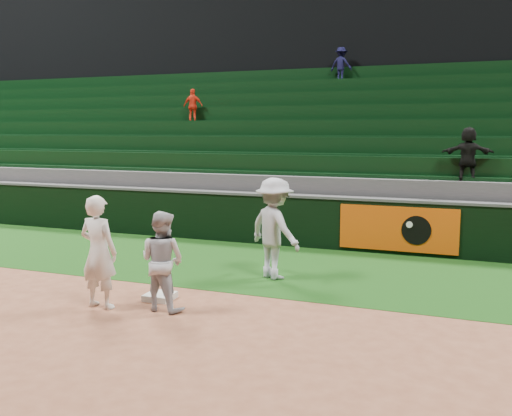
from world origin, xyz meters
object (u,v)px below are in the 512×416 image
Objects in this scene: first_base at (160,296)px; first_baseman at (99,252)px; baserunner at (162,261)px; base_coach at (275,229)px.

first_baseman reaches higher than first_base.
base_coach reaches higher than baserunner.
first_baseman is at bearing -132.60° from first_base.
base_coach is (1.97, 2.68, 0.06)m from first_baseman.
baserunner is at bearing 97.84° from base_coach.
base_coach reaches higher than first_baseman.
base_coach is at bearing -105.36° from baserunner.
baserunner is (0.33, -0.45, 0.73)m from first_base.
first_base is 2.53m from base_coach.
baserunner is at bearing -162.04° from first_baseman.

